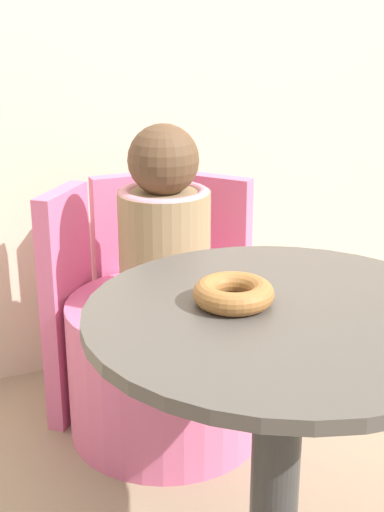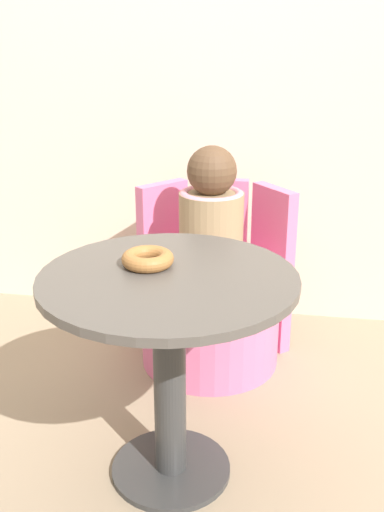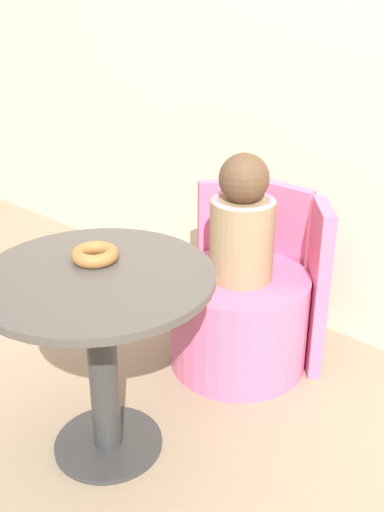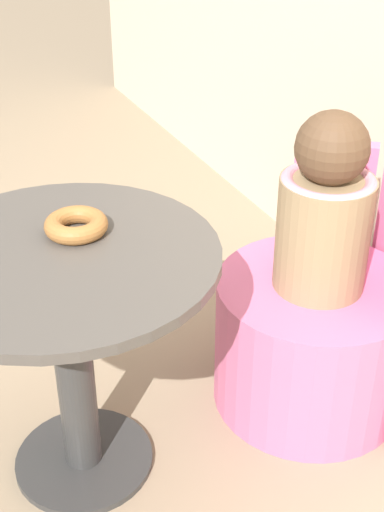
{
  "view_description": "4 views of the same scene",
  "coord_description": "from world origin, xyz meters",
  "px_view_note": "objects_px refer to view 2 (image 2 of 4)",
  "views": [
    {
      "loc": [
        -0.66,
        -1.04,
        1.15
      ],
      "look_at": [
        -0.1,
        0.31,
        0.63
      ],
      "focal_mm": 50.0,
      "sensor_mm": 36.0,
      "label": 1
    },
    {
      "loc": [
        0.22,
        -1.49,
        1.26
      ],
      "look_at": [
        -0.08,
        0.33,
        0.56
      ],
      "focal_mm": 42.0,
      "sensor_mm": 36.0,
      "label": 2
    },
    {
      "loc": [
        1.16,
        -1.03,
        1.43
      ],
      "look_at": [
        -0.02,
        0.31,
        0.6
      ],
      "focal_mm": 42.0,
      "sensor_mm": 36.0,
      "label": 3
    },
    {
      "loc": [
        1.24,
        -0.36,
        1.44
      ],
      "look_at": [
        -0.02,
        0.24,
        0.59
      ],
      "focal_mm": 50.0,
      "sensor_mm": 36.0,
      "label": 4
    }
  ],
  "objects_px": {
    "round_table": "(169,331)",
    "child_figure": "(211,216)",
    "tub_chair": "(210,316)",
    "donut": "(148,259)"
  },
  "relations": [
    {
      "from": "tub_chair",
      "to": "child_figure",
      "type": "distance_m",
      "value": 0.42
    },
    {
      "from": "tub_chair",
      "to": "child_figure",
      "type": "xyz_separation_m",
      "value": [
        -0.0,
        0.0,
        0.42
      ]
    },
    {
      "from": "tub_chair",
      "to": "donut",
      "type": "xyz_separation_m",
      "value": [
        -0.1,
        -0.62,
        0.47
      ]
    },
    {
      "from": "child_figure",
      "to": "round_table",
      "type": "bearing_deg",
      "value": -92.39
    },
    {
      "from": "tub_chair",
      "to": "donut",
      "type": "relative_size",
      "value": 3.74
    },
    {
      "from": "round_table",
      "to": "donut",
      "type": "distance_m",
      "value": 0.21
    },
    {
      "from": "round_table",
      "to": "child_figure",
      "type": "distance_m",
      "value": 0.69
    },
    {
      "from": "round_table",
      "to": "donut",
      "type": "height_order",
      "value": "donut"
    },
    {
      "from": "round_table",
      "to": "tub_chair",
      "type": "relative_size",
      "value": 1.3
    },
    {
      "from": "round_table",
      "to": "donut",
      "type": "xyz_separation_m",
      "value": [
        -0.07,
        0.06,
        0.19
      ]
    }
  ]
}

